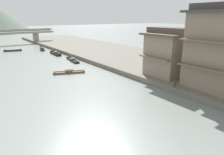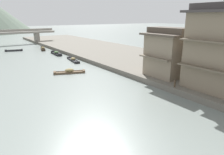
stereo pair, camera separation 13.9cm
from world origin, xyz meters
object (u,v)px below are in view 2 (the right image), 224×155
(boat_moored_nearest, at_px, (14,50))
(house_waterfront_tall, at_px, (168,52))
(boat_midriver_drifting, at_px, (69,72))
(house_waterfront_second, at_px, (222,48))
(boat_moored_second, at_px, (56,53))
(mooring_post_dock_mid, at_px, (175,84))
(boat_moored_far, at_px, (43,49))
(boat_moored_third, at_px, (73,60))
(stone_bridge, at_px, (8,35))

(boat_moored_nearest, xyz_separation_m, house_waterfront_tall, (11.89, -37.36, 3.53))
(boat_midriver_drifting, bearing_deg, house_waterfront_second, -61.14)
(boat_moored_nearest, relative_size, boat_midriver_drifting, 0.88)
(boat_moored_second, distance_m, house_waterfront_tall, 27.52)
(boat_moored_nearest, bearing_deg, mooring_post_dock_mid, -77.84)
(house_waterfront_second, bearing_deg, boat_moored_far, 97.68)
(boat_moored_nearest, xyz_separation_m, mooring_post_dock_mid, (8.86, -41.12, 0.93))
(house_waterfront_second, relative_size, house_waterfront_tall, 1.42)
(boat_moored_third, distance_m, house_waterfront_second, 25.92)
(boat_moored_far, bearing_deg, mooring_post_dock_mid, -86.62)
(boat_moored_nearest, relative_size, boat_moored_second, 0.79)
(boat_moored_second, relative_size, house_waterfront_tall, 0.84)
(boat_moored_far, height_order, mooring_post_dock_mid, mooring_post_dock_mid)
(boat_moored_nearest, bearing_deg, boat_moored_third, -69.74)
(boat_moored_third, distance_m, mooring_post_dock_mid, 22.26)
(house_waterfront_second, xyz_separation_m, mooring_post_dock_mid, (-3.36, 2.78, -3.89))
(boat_midriver_drifting, relative_size, house_waterfront_tall, 0.75)
(mooring_post_dock_mid, bearing_deg, boat_moored_nearest, 102.16)
(house_waterfront_tall, bearing_deg, stone_bridge, 101.87)
(house_waterfront_tall, relative_size, stone_bridge, 0.23)
(boat_moored_third, height_order, house_waterfront_second, house_waterfront_second)
(boat_moored_third, distance_m, stone_bridge, 33.02)
(boat_moored_nearest, bearing_deg, boat_moored_far, -15.23)
(boat_midriver_drifting, bearing_deg, stone_bridge, 92.25)
(boat_moored_far, bearing_deg, boat_moored_nearest, 164.77)
(boat_moored_second, height_order, boat_midriver_drifting, boat_moored_second)
(boat_moored_third, bearing_deg, house_waterfront_second, -78.17)
(boat_moored_second, height_order, stone_bridge, stone_bridge)
(boat_moored_third, bearing_deg, stone_bridge, 100.12)
(house_waterfront_tall, distance_m, mooring_post_dock_mid, 5.48)
(boat_moored_far, distance_m, boat_midriver_drifting, 25.30)
(boat_moored_far, xyz_separation_m, house_waterfront_tall, (5.35, -35.58, 3.43))
(mooring_post_dock_mid, bearing_deg, boat_moored_third, 94.81)
(house_waterfront_second, bearing_deg, stone_bridge, 100.86)
(boat_moored_nearest, bearing_deg, stone_bridge, 84.85)
(boat_moored_nearest, distance_m, house_waterfront_tall, 39.37)
(boat_midriver_drifting, bearing_deg, house_waterfront_tall, -49.27)
(boat_moored_third, xyz_separation_m, house_waterfront_second, (5.22, -24.94, 4.76))
(boat_moored_far, xyz_separation_m, boat_midriver_drifting, (-3.74, -25.02, -0.01))
(boat_moored_far, bearing_deg, house_waterfront_second, -82.32)
(mooring_post_dock_mid, bearing_deg, stone_bridge, 97.98)
(boat_moored_nearest, relative_size, house_waterfront_second, 0.47)
(boat_moored_second, relative_size, boat_moored_far, 0.99)
(boat_moored_far, height_order, house_waterfront_second, house_waterfront_second)
(mooring_post_dock_mid, bearing_deg, boat_midriver_drifting, 112.96)
(boat_moored_third, relative_size, boat_midriver_drifting, 1.21)
(boat_moored_far, bearing_deg, house_waterfront_tall, -81.45)
(boat_moored_nearest, xyz_separation_m, boat_moored_second, (6.79, -10.54, 0.11))
(house_waterfront_second, bearing_deg, boat_midriver_drifting, 118.86)
(mooring_post_dock_mid, distance_m, stone_bridge, 55.12)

